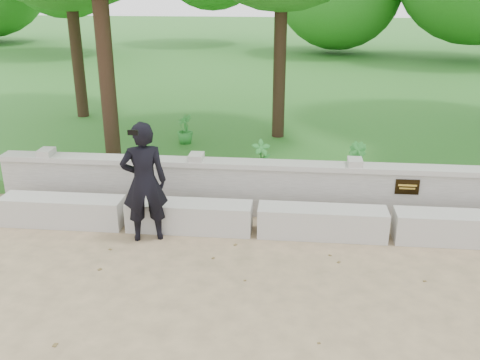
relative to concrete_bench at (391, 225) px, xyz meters
name	(u,v)px	position (x,y,z in m)	size (l,w,h in m)	color
ground	(415,314)	(0.00, -1.90, -0.22)	(80.00, 80.00, 0.00)	tan
lawn	(336,82)	(0.00, 12.10, -0.10)	(40.00, 22.00, 0.25)	#2B7127
concrete_bench	(391,225)	(0.00, 0.00, 0.00)	(11.90, 0.45, 0.45)	beige
parapet_wall	(385,192)	(0.00, 0.70, 0.24)	(12.50, 0.35, 0.90)	beige
man_main	(144,182)	(-3.57, -0.34, 0.67)	(0.75, 0.69, 1.78)	black
shrub_a	(261,158)	(-2.03, 1.86, 0.36)	(0.35, 0.24, 0.67)	#2E8833
shrub_b	(358,162)	(-0.32, 1.77, 0.37)	(0.38, 0.30, 0.69)	#2E8833
shrub_d	(185,129)	(-3.80, 3.71, 0.34)	(0.35, 0.31, 0.63)	#2E8833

